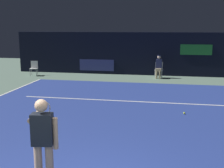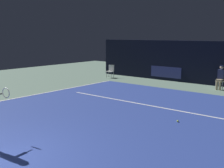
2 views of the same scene
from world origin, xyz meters
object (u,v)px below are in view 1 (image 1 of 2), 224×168
tennis_player (43,140)px  line_judge_on_chair (159,66)px  courtside_chair_near (34,67)px  tennis_ball (184,113)px

tennis_player → line_judge_on_chair: tennis_player is taller
tennis_player → courtside_chair_near: 13.21m
tennis_player → courtside_chair_near: (-5.81, 11.86, -0.49)m
tennis_player → line_judge_on_chair: bearing=82.3°
courtside_chair_near → line_judge_on_chair: bearing=3.6°
line_judge_on_chair → tennis_ball: line_judge_on_chair is taller
tennis_ball → tennis_player: bearing=-117.2°
tennis_player → tennis_ball: bearing=62.8°
line_judge_on_chair → courtside_chair_near: bearing=-176.4°
line_judge_on_chair → tennis_player: bearing=-97.7°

